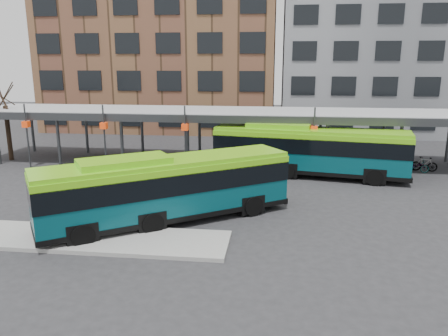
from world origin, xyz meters
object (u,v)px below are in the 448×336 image
(bus_front, at_px, (167,187))
(pedestrian, at_px, (93,218))
(bus_rear, at_px, (309,149))
(tree, at_px, (8,130))

(bus_front, bearing_deg, pedestrian, -171.27)
(bus_front, bearing_deg, bus_rear, 18.51)
(bus_rear, bearing_deg, tree, -175.52)
(bus_front, height_order, pedestrian, bus_front)
(tree, bearing_deg, bus_front, -37.10)
(tree, distance_m, pedestrian, 19.96)
(pedestrian, bearing_deg, bus_rear, -38.11)
(tree, xyz_separation_m, bus_front, (16.12, -12.19, -0.62))
(tree, distance_m, bus_rear, 23.81)
(tree, height_order, bus_rear, tree)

